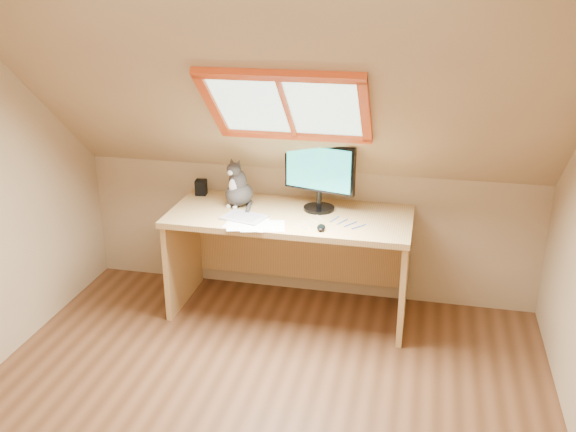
# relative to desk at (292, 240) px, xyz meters

# --- Properties ---
(ground) EXTENTS (3.50, 3.50, 0.00)m
(ground) POSITION_rel_desk_xyz_m (0.06, -1.45, -0.55)
(ground) COLOR brown
(ground) RESTS_ON ground
(room_shell) EXTENTS (3.52, 3.52, 2.41)m
(room_shell) POSITION_rel_desk_xyz_m (0.06, -1.55, 0.88)
(room_shell) COLOR tan
(room_shell) RESTS_ON ground
(desk) EXTENTS (1.72, 0.75, 0.79)m
(desk) POSITION_rel_desk_xyz_m (0.00, 0.00, 0.00)
(desk) COLOR tan
(desk) RESTS_ON ground
(monitor) EXTENTS (0.52, 0.22, 0.49)m
(monitor) POSITION_rel_desk_xyz_m (0.19, 0.05, 0.52)
(monitor) COLOR black
(monitor) RESTS_ON desk
(cat) EXTENTS (0.27, 0.29, 0.37)m
(cat) POSITION_rel_desk_xyz_m (-0.40, 0.01, 0.36)
(cat) COLOR #423C3A
(cat) RESTS_ON desk
(desk_speaker) EXTENTS (0.09, 0.09, 0.12)m
(desk_speaker) POSITION_rel_desk_xyz_m (-0.75, 0.18, 0.29)
(desk_speaker) COLOR black
(desk_speaker) RESTS_ON desk
(graphics_tablet) EXTENTS (0.33, 0.28, 0.01)m
(graphics_tablet) POSITION_rel_desk_xyz_m (-0.29, -0.23, 0.24)
(graphics_tablet) COLOR #B2B2B7
(graphics_tablet) RESTS_ON desk
(mouse) EXTENTS (0.07, 0.11, 0.03)m
(mouse) POSITION_rel_desk_xyz_m (0.27, -0.32, 0.25)
(mouse) COLOR black
(mouse) RESTS_ON desk
(papers) EXTENTS (0.35, 0.30, 0.01)m
(papers) POSITION_rel_desk_xyz_m (-0.19, -0.33, 0.24)
(papers) COLOR white
(papers) RESTS_ON desk
(cables) EXTENTS (0.51, 0.26, 0.01)m
(cables) POSITION_rel_desk_xyz_m (0.32, -0.19, 0.24)
(cables) COLOR silver
(cables) RESTS_ON desk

